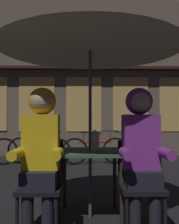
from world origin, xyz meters
TOP-DOWN VIEW (x-y plane):
  - ground_plane at (0.00, 0.00)m, footprint 60.00×60.00m
  - cafe_table at (0.00, 0.00)m, footprint 0.72×0.72m
  - patio_umbrella at (0.00, 0.00)m, footprint 2.10×2.10m
  - lantern at (0.06, 0.01)m, footprint 0.11×0.11m
  - chair_left at (-0.48, -0.37)m, footprint 0.40×0.40m
  - chair_right at (0.48, -0.37)m, footprint 0.40×0.40m
  - person_left_hooded at (-0.48, -0.43)m, footprint 0.45×0.56m
  - person_right_hooded at (0.48, -0.43)m, footprint 0.45×0.56m
  - shopfront_building at (0.64, 5.40)m, footprint 10.00×0.93m
  - bicycle_second at (-1.23, 3.58)m, footprint 1.65×0.39m
  - bicycle_third at (0.20, 3.52)m, footprint 1.67×0.26m

SIDE VIEW (x-z plane):
  - ground_plane at x=0.00m, z-range 0.00..0.00m
  - bicycle_second at x=-1.23m, z-range -0.07..0.77m
  - bicycle_third at x=0.20m, z-range -0.07..0.77m
  - chair_left at x=-0.48m, z-range 0.05..0.92m
  - chair_right at x=0.48m, z-range 0.05..0.92m
  - cafe_table at x=0.00m, z-range 0.27..1.01m
  - person_left_hooded at x=-0.48m, z-range 0.15..1.55m
  - person_right_hooded at x=0.48m, z-range 0.15..1.55m
  - lantern at x=0.06m, z-range 0.75..0.98m
  - patio_umbrella at x=0.00m, z-range 0.90..3.21m
  - shopfront_building at x=0.64m, z-range -0.01..6.19m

